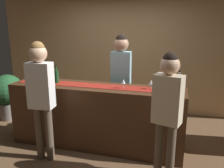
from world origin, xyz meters
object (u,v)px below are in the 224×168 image
object	(u,v)px
wine_bottle_green	(57,76)
wine_glass_near_customer	(151,82)
wine_bottle_clear	(179,83)
potted_plant_tall	(8,93)
customer_browsing	(41,89)
wine_glass_mid_counter	(123,82)
bartender	(121,73)
customer_sipping	(167,104)

from	to	relation	value
wine_bottle_green	wine_glass_near_customer	size ratio (longest dim) A/B	2.10
wine_bottle_clear	potted_plant_tall	distance (m)	3.51
wine_bottle_clear	potted_plant_tall	bearing A→B (deg)	171.09
wine_bottle_clear	customer_browsing	bearing A→B (deg)	-160.72
wine_bottle_clear	wine_glass_mid_counter	size ratio (longest dim) A/B	2.10
wine_glass_mid_counter	bartender	distance (m)	0.64
wine_glass_mid_counter	customer_sipping	xyz separation A→B (m)	(0.67, -0.54, -0.11)
customer_sipping	customer_browsing	xyz separation A→B (m)	(-1.72, -0.03, 0.07)
wine_bottle_clear	potted_plant_tall	world-z (taller)	wine_bottle_clear
wine_glass_near_customer	bartender	bearing A→B (deg)	137.33
customer_sipping	customer_browsing	size ratio (longest dim) A/B	0.95
wine_bottle_green	customer_browsing	distance (m)	0.60
wine_glass_near_customer	customer_sipping	world-z (taller)	customer_sipping
wine_bottle_green	potted_plant_tall	size ratio (longest dim) A/B	0.32
wine_glass_near_customer	bartender	world-z (taller)	bartender
wine_bottle_green	customer_browsing	xyz separation A→B (m)	(0.08, -0.60, -0.05)
wine_glass_near_customer	potted_plant_tall	size ratio (longest dim) A/B	0.15
wine_glass_near_customer	wine_bottle_green	bearing A→B (deg)	-178.68
potted_plant_tall	wine_glass_near_customer	bearing A→B (deg)	-10.31
wine_bottle_clear	wine_bottle_green	xyz separation A→B (m)	(-1.93, -0.05, 0.00)
wine_bottle_green	potted_plant_tall	xyz separation A→B (m)	(-1.50, 0.59, -0.58)
wine_bottle_green	wine_bottle_clear	bearing A→B (deg)	1.48
wine_bottle_green	bartender	bearing A→B (deg)	31.39
wine_glass_near_customer	wine_glass_mid_counter	size ratio (longest dim) A/B	1.00
wine_bottle_green	customer_browsing	bearing A→B (deg)	-82.55
customer_browsing	potted_plant_tall	xyz separation A→B (m)	(-1.57, 1.18, -0.54)
wine_bottle_clear	wine_glass_near_customer	bearing A→B (deg)	-177.88
wine_glass_near_customer	potted_plant_tall	xyz separation A→B (m)	(-3.03, 0.55, -0.58)
wine_glass_near_customer	customer_browsing	distance (m)	1.59
bartender	customer_sipping	distance (m)	1.44
wine_bottle_green	potted_plant_tall	world-z (taller)	wine_bottle_green
customer_browsing	wine_bottle_green	bearing A→B (deg)	93.25
wine_bottle_green	wine_glass_mid_counter	xyz separation A→B (m)	(1.13, -0.03, -0.01)
customer_browsing	wine_glass_near_customer	bearing A→B (deg)	19.25
wine_bottle_clear	wine_bottle_green	bearing A→B (deg)	-178.52
bartender	potted_plant_tall	xyz separation A→B (m)	(-2.44, 0.01, -0.58)
wine_glass_mid_counter	potted_plant_tall	bearing A→B (deg)	166.69
wine_glass_near_customer	wine_bottle_clear	bearing A→B (deg)	2.12
wine_bottle_clear	wine_glass_near_customer	size ratio (longest dim) A/B	2.10
customer_sipping	wine_bottle_clear	bearing A→B (deg)	95.81
wine_glass_near_customer	potted_plant_tall	world-z (taller)	wine_glass_near_customer
wine_glass_mid_counter	customer_browsing	world-z (taller)	customer_browsing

